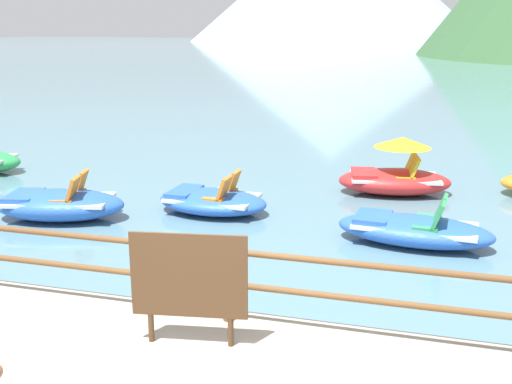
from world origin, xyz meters
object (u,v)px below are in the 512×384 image
object	(u,v)px
pedal_boat_1	(414,229)
pedal_boat_2	(59,204)
sign_board	(189,277)
pedal_boat_4	(212,201)
pedal_boat_3	(395,175)

from	to	relation	value
pedal_boat_1	pedal_boat_2	bearing A→B (deg)	-176.60
sign_board	pedal_boat_1	size ratio (longest dim) A/B	0.45
sign_board	pedal_boat_4	bearing A→B (deg)	107.41
pedal_boat_2	pedal_boat_3	world-z (taller)	pedal_boat_3
pedal_boat_2	pedal_boat_1	bearing A→B (deg)	3.40
pedal_boat_1	pedal_boat_3	distance (m)	3.17
pedal_boat_1	pedal_boat_2	size ratio (longest dim) A/B	1.00
pedal_boat_1	pedal_boat_4	size ratio (longest dim) A/B	1.19
sign_board	pedal_boat_1	world-z (taller)	sign_board
pedal_boat_2	pedal_boat_3	size ratio (longest dim) A/B	1.03
pedal_boat_3	pedal_boat_4	world-z (taller)	pedal_boat_3
pedal_boat_3	pedal_boat_4	distance (m)	4.08
sign_board	pedal_boat_3	size ratio (longest dim) A/B	0.46
pedal_boat_3	sign_board	bearing A→B (deg)	-101.51
pedal_boat_3	pedal_boat_4	bearing A→B (deg)	-144.76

